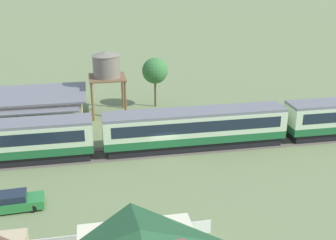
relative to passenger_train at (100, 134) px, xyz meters
name	(u,v)px	position (x,y,z in m)	size (l,w,h in m)	color
ground_plane	(163,154)	(6.01, -1.06, -2.24)	(600.00, 600.00, 0.00)	#707F51
passenger_train	(100,134)	(0.00, 0.00, 0.00)	(77.70, 3.10, 4.03)	#1E6033
railway_track	(90,155)	(-1.19, 0.00, -2.23)	(136.26, 3.60, 0.04)	#665B51
station_building	(24,109)	(-8.43, 10.06, -0.37)	(14.37, 9.51, 3.67)	#BCB293
water_tower	(107,66)	(1.41, 11.68, 3.90)	(4.41, 4.41, 7.97)	brown
parked_car_green	(13,202)	(-7.12, -8.61, -1.57)	(4.64, 2.00, 1.42)	#287A38
yard_tree_2	(155,71)	(7.61, 13.53, 2.57)	(3.32, 3.32, 6.48)	#4C3823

